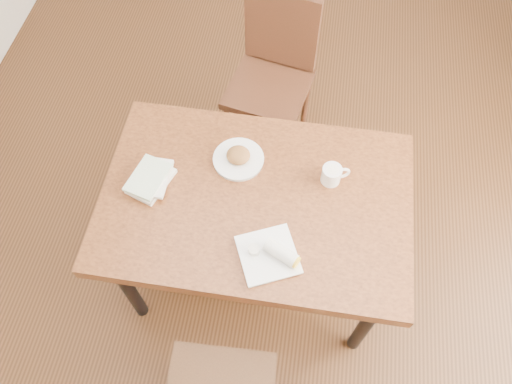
# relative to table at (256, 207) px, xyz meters

# --- Properties ---
(ground) EXTENTS (4.00, 5.00, 0.01)m
(ground) POSITION_rel_table_xyz_m (0.00, 0.00, -0.68)
(ground) COLOR #472814
(ground) RESTS_ON ground
(room_walls) EXTENTS (4.02, 5.02, 2.80)m
(room_walls) POSITION_rel_table_xyz_m (0.00, 0.00, 0.96)
(room_walls) COLOR beige
(room_walls) RESTS_ON ground
(table) EXTENTS (1.29, 0.86, 0.75)m
(table) POSITION_rel_table_xyz_m (0.00, 0.00, 0.00)
(table) COLOR brown
(table) RESTS_ON ground
(chair_far) EXTENTS (0.49, 0.49, 0.95)m
(chair_far) POSITION_rel_table_xyz_m (-0.05, 0.93, -0.12)
(chair_far) COLOR #401E12
(chair_far) RESTS_ON ground
(plate_scone) EXTENTS (0.22, 0.22, 0.07)m
(plate_scone) POSITION_rel_table_xyz_m (-0.10, 0.17, 0.10)
(plate_scone) COLOR white
(plate_scone) RESTS_ON table
(coffee_mug) EXTENTS (0.12, 0.08, 0.08)m
(coffee_mug) POSITION_rel_table_xyz_m (0.30, 0.14, 0.12)
(coffee_mug) COLOR white
(coffee_mug) RESTS_ON table
(plate_burrito) EXTENTS (0.29, 0.29, 0.07)m
(plate_burrito) POSITION_rel_table_xyz_m (0.10, -0.25, 0.10)
(plate_burrito) COLOR white
(plate_burrito) RESTS_ON table
(book_stack) EXTENTS (0.19, 0.23, 0.05)m
(book_stack) POSITION_rel_table_xyz_m (-0.45, 0.01, 0.10)
(book_stack) COLOR white
(book_stack) RESTS_ON table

